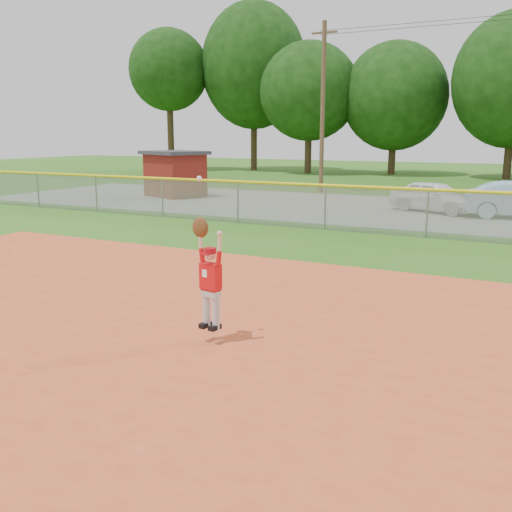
% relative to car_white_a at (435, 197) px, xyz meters
% --- Properties ---
extents(ground, '(120.00, 120.00, 0.00)m').
position_rel_car_white_a_xyz_m(ground, '(0.84, -16.12, -0.67)').
color(ground, '#2B5E15').
rests_on(ground, ground).
extents(clay_infield, '(24.00, 16.00, 0.04)m').
position_rel_car_white_a_xyz_m(clay_infield, '(0.84, -19.12, -0.65)').
color(clay_infield, '#C74924').
rests_on(clay_infield, ground).
extents(parking_strip, '(44.00, 10.00, 0.03)m').
position_rel_car_white_a_xyz_m(parking_strip, '(0.84, -0.12, -0.65)').
color(parking_strip, gray).
rests_on(parking_strip, ground).
extents(car_white_a, '(4.02, 2.77, 1.27)m').
position_rel_car_white_a_xyz_m(car_white_a, '(0.00, 0.00, 0.00)').
color(car_white_a, white).
rests_on(car_white_a, parking_strip).
extents(utility_shed, '(3.79, 3.41, 2.33)m').
position_rel_car_white_a_xyz_m(utility_shed, '(-12.98, 0.22, 0.52)').
color(utility_shed, '#5B140D').
rests_on(utility_shed, ground).
extents(outfield_fence, '(40.06, 0.10, 1.55)m').
position_rel_car_white_a_xyz_m(outfield_fence, '(0.84, -6.12, 0.22)').
color(outfield_fence, gray).
rests_on(outfield_fence, ground).
extents(power_lines, '(19.40, 0.24, 9.00)m').
position_rel_car_white_a_xyz_m(power_lines, '(1.84, 5.88, 4.01)').
color(power_lines, '#4C3823').
rests_on(power_lines, ground).
extents(ballplayer, '(0.56, 0.27, 2.30)m').
position_rel_car_white_a_xyz_m(ballplayer, '(-0.34, -17.00, 0.44)').
color(ballplayer, silver).
rests_on(ballplayer, ground).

